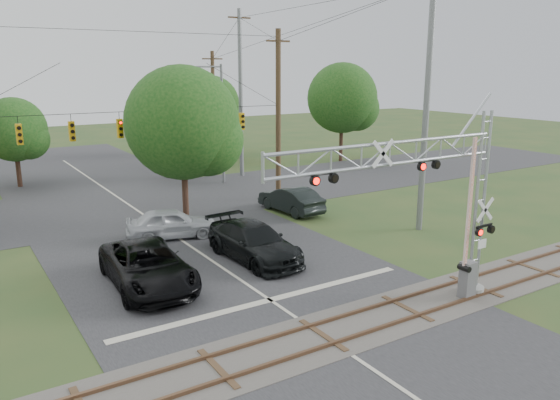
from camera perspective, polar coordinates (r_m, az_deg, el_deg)
ground at (r=18.06m, az=8.45°, el=-16.41°), size 160.00×160.00×0.00m
road_main at (r=25.68m, az=-6.31°, el=-6.91°), size 14.00×90.00×0.02m
road_cross at (r=38.25m, az=-15.60°, el=-0.43°), size 90.00×12.00×0.02m
railroad_track at (r=19.40m, az=4.49°, el=-13.93°), size 90.00×3.20×0.17m
crossing_gantry at (r=20.34m, az=15.13°, el=0.56°), size 10.46×0.95×7.42m
traffic_signal_span at (r=33.81m, az=-12.73°, el=7.78°), size 19.34×0.36×11.50m
pickup_black at (r=23.70m, az=-13.65°, el=-6.73°), size 3.32×6.60×1.79m
car_dark at (r=26.21m, az=-2.74°, el=-4.41°), size 2.79×6.16×1.75m
sedan_silver at (r=30.09m, az=-11.28°, el=-2.38°), size 5.15×3.14×1.64m
suv_dark at (r=34.73m, az=1.13°, el=0.06°), size 2.09×5.12×1.65m
streetlight at (r=43.23m, az=-6.26°, el=8.54°), size 2.47×0.26×9.27m
utility_poles at (r=37.01m, az=-10.38°, el=9.28°), size 24.97×25.77×13.98m
treeline at (r=45.32m, az=-16.90°, el=8.69°), size 51.95×29.96×9.52m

